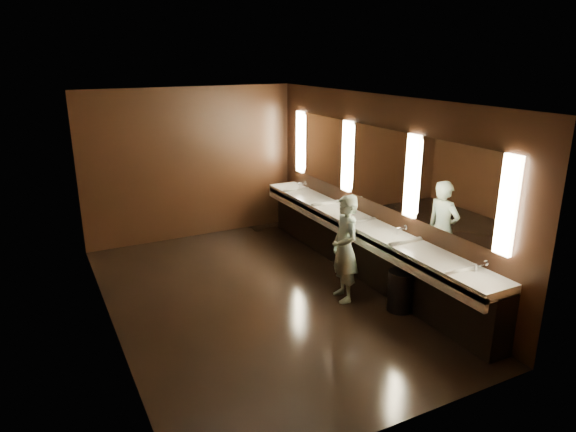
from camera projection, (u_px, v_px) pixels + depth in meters
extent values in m
plane|color=black|center=(259.00, 298.00, 7.38)|extent=(6.00, 6.00, 0.00)
cube|color=#2D2D2B|center=(256.00, 100.00, 6.53)|extent=(4.00, 6.00, 0.02)
cube|color=black|center=(191.00, 164.00, 9.49)|extent=(4.00, 0.02, 2.80)
cube|color=black|center=(400.00, 292.00, 4.42)|extent=(4.00, 0.02, 2.80)
cube|color=black|center=(104.00, 227.00, 6.08)|extent=(0.02, 6.00, 2.80)
cube|color=black|center=(377.00, 188.00, 7.83)|extent=(0.02, 6.00, 2.80)
cube|color=black|center=(364.00, 251.00, 8.05)|extent=(0.36, 5.40, 0.81)
cube|color=white|center=(361.00, 225.00, 7.88)|extent=(0.55, 5.40, 0.12)
cube|color=white|center=(347.00, 232.00, 7.79)|extent=(0.06, 5.40, 0.18)
cylinder|color=silver|center=(482.00, 264.00, 6.05)|extent=(0.18, 0.04, 0.04)
cylinder|color=silver|center=(402.00, 228.00, 7.29)|extent=(0.18, 0.04, 0.04)
cylinder|color=silver|center=(345.00, 203.00, 8.54)|extent=(0.18, 0.04, 0.04)
cylinder|color=silver|center=(302.00, 183.00, 9.78)|extent=(0.18, 0.04, 0.04)
cube|color=#FFECBD|center=(508.00, 206.00, 5.68)|extent=(0.06, 0.22, 1.15)
cube|color=white|center=(456.00, 189.00, 6.36)|extent=(0.03, 1.32, 1.15)
cube|color=#FFECBD|center=(412.00, 176.00, 7.03)|extent=(0.06, 0.23, 1.15)
cube|color=white|center=(378.00, 165.00, 7.72)|extent=(0.03, 1.32, 1.15)
cube|color=#FFECBD|center=(347.00, 156.00, 8.39)|extent=(0.06, 0.23, 1.15)
cube|color=white|center=(323.00, 149.00, 9.07)|extent=(0.03, 1.32, 1.15)
cube|color=#FFECBD|center=(300.00, 142.00, 9.74)|extent=(0.06, 0.22, 1.15)
imported|color=#91CED9|center=(345.00, 249.00, 7.14)|extent=(0.46, 0.62, 1.54)
cylinder|color=black|center=(401.00, 291.00, 6.97)|extent=(0.37, 0.37, 0.57)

